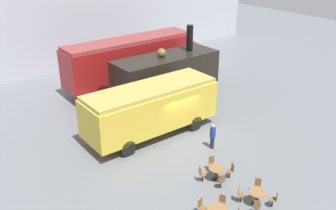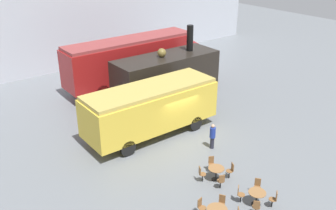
% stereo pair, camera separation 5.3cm
% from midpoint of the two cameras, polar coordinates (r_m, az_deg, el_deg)
% --- Properties ---
extents(ground_plane, '(80.00, 80.00, 0.00)m').
position_cam_midpoint_polar(ground_plane, '(23.72, 1.43, -4.35)').
color(ground_plane, slate).
extents(backdrop_wall, '(44.00, 0.15, 9.00)m').
position_cam_midpoint_polar(backdrop_wall, '(35.18, -15.08, 12.31)').
color(backdrop_wall, '#B2B7C1').
rests_on(backdrop_wall, ground_plane).
extents(streamlined_locomotive, '(13.00, 2.59, 3.99)m').
position_cam_midpoint_polar(streamlined_locomotive, '(30.86, -4.48, 7.31)').
color(streamlined_locomotive, maroon).
rests_on(streamlined_locomotive, ground_plane).
extents(steam_locomotive, '(8.09, 2.81, 5.36)m').
position_cam_midpoint_polar(steam_locomotive, '(27.86, -0.18, 4.83)').
color(steam_locomotive, black).
rests_on(steam_locomotive, ground_plane).
extents(passenger_coach_vintage, '(8.43, 2.84, 3.18)m').
position_cam_midpoint_polar(passenger_coach_vintage, '(22.87, -2.56, -0.24)').
color(passenger_coach_vintage, gold).
rests_on(passenger_coach_vintage, ground_plane).
extents(cafe_table_near, '(0.82, 0.82, 0.70)m').
position_cam_midpoint_polar(cafe_table_near, '(18.16, 13.48, -13.20)').
color(cafe_table_near, black).
rests_on(cafe_table_near, ground_plane).
extents(cafe_table_far, '(0.82, 0.82, 0.71)m').
position_cam_midpoint_polar(cafe_table_far, '(19.41, 7.43, -9.90)').
color(cafe_table_far, black).
rests_on(cafe_table_far, ground_plane).
extents(cafe_chair_0, '(0.40, 0.41, 0.87)m').
position_cam_midpoint_polar(cafe_chair_0, '(18.22, 15.98, -13.51)').
color(cafe_chair_0, black).
rests_on(cafe_chair_0, ground_plane).
extents(cafe_chair_1, '(0.41, 0.40, 0.87)m').
position_cam_midpoint_polar(cafe_chair_1, '(18.81, 13.54, -11.86)').
color(cafe_chair_1, black).
rests_on(cafe_chair_1, ground_plane).
extents(cafe_chair_2, '(0.40, 0.41, 0.87)m').
position_cam_midpoint_polar(cafe_chair_2, '(18.17, 10.96, -13.04)').
color(cafe_chair_2, black).
rests_on(cafe_chair_2, ground_plane).
extents(cafe_chair_3, '(0.41, 0.40, 0.87)m').
position_cam_midpoint_polar(cafe_chair_3, '(17.56, 13.39, -14.82)').
color(cafe_chair_3, black).
rests_on(cafe_chair_3, ground_plane).
extents(cafe_chair_6, '(0.40, 0.39, 0.87)m').
position_cam_midpoint_polar(cafe_chair_6, '(17.50, 8.25, -14.48)').
color(cafe_chair_6, black).
rests_on(cafe_chair_6, ground_plane).
extents(cafe_chair_7, '(0.36, 0.38, 0.87)m').
position_cam_midpoint_polar(cafe_chair_7, '(17.21, 5.15, -15.08)').
color(cafe_chair_7, black).
rests_on(cafe_chair_7, ground_plane).
extents(cafe_chair_9, '(0.39, 0.40, 0.87)m').
position_cam_midpoint_polar(cafe_chair_9, '(20.04, 6.72, -8.76)').
color(cafe_chair_9, black).
rests_on(cafe_chair_9, ground_plane).
extents(cafe_chair_10, '(0.40, 0.39, 0.87)m').
position_cam_midpoint_polar(cafe_chair_10, '(19.22, 5.17, -10.30)').
color(cafe_chair_10, black).
rests_on(cafe_chair_10, ground_plane).
extents(cafe_chair_11, '(0.39, 0.40, 0.87)m').
position_cam_midpoint_polar(cafe_chair_11, '(18.83, 8.19, -11.31)').
color(cafe_chair_11, black).
rests_on(cafe_chair_11, ground_plane).
extents(cafe_chair_12, '(0.40, 0.39, 0.87)m').
position_cam_midpoint_polar(cafe_chair_12, '(19.67, 9.63, -9.68)').
color(cafe_chair_12, black).
rests_on(cafe_chair_12, ground_plane).
extents(visitor_person, '(0.34, 0.34, 1.56)m').
position_cam_midpoint_polar(visitor_person, '(21.92, 6.87, -4.63)').
color(visitor_person, '#262633').
rests_on(visitor_person, ground_plane).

